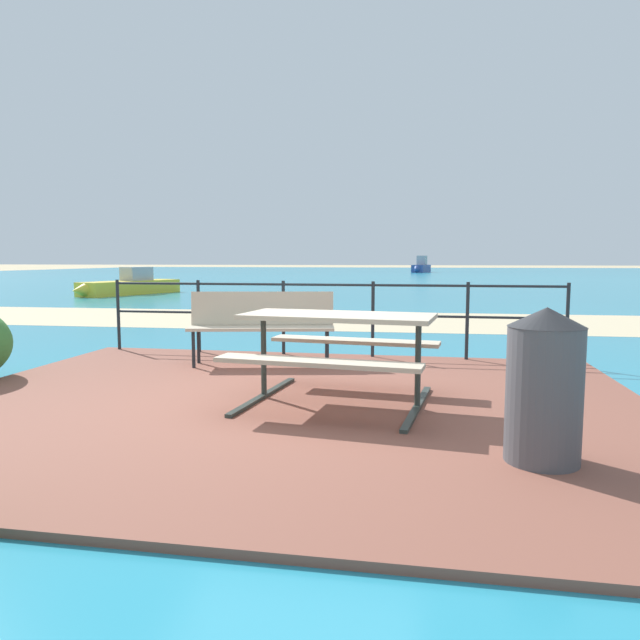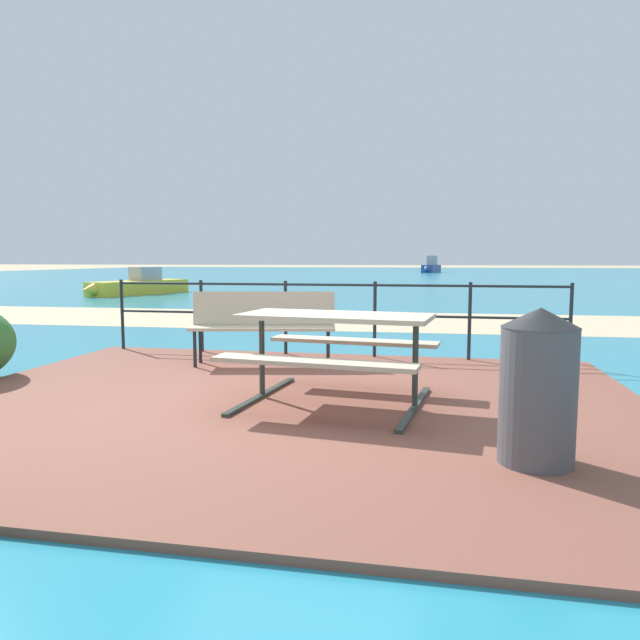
{
  "view_description": "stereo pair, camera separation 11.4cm",
  "coord_description": "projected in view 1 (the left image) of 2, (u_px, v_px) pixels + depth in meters",
  "views": [
    {
      "loc": [
        1.19,
        -4.88,
        1.32
      ],
      "look_at": [
        0.15,
        1.07,
        0.67
      ],
      "focal_mm": 32.27,
      "sensor_mm": 36.0,
      "label": 1
    },
    {
      "loc": [
        1.3,
        -4.85,
        1.32
      ],
      "look_at": [
        0.15,
        1.07,
        0.67
      ],
      "focal_mm": 32.27,
      "sensor_mm": 36.0,
      "label": 2
    }
  ],
  "objects": [
    {
      "name": "trash_bin",
      "position": [
        544.0,
        385.0,
        3.53
      ],
      "size": [
        0.47,
        0.47,
        0.96
      ],
      "color": "#4C4C51",
      "rests_on": "patio_paving"
    },
    {
      "name": "railing_fence",
      "position": [
        328.0,
        309.0,
        7.47
      ],
      "size": [
        5.94,
        0.04,
        0.97
      ],
      "color": "#1E2328",
      "rests_on": "patio_paving"
    },
    {
      "name": "sea_water",
      "position": [
        405.0,
        276.0,
        44.29
      ],
      "size": [
        90.0,
        90.0,
        0.01
      ],
      "primitive_type": "cube",
      "color": "teal",
      "rests_on": "ground"
    },
    {
      "name": "boat_near",
      "position": [
        421.0,
        267.0,
        56.26
      ],
      "size": [
        1.92,
        3.81,
        1.64
      ],
      "rotation": [
        0.0,
        0.0,
        4.45
      ],
      "color": "#2D478C",
      "rests_on": "sea_water"
    },
    {
      "name": "patio_paving",
      "position": [
        283.0,
        404.0,
        5.12
      ],
      "size": [
        6.4,
        5.2,
        0.06
      ],
      "primitive_type": "cube",
      "color": "brown",
      "rests_on": "ground"
    },
    {
      "name": "ground_plane",
      "position": [
        283.0,
        407.0,
        5.12
      ],
      "size": [
        240.0,
        240.0,
        0.0
      ],
      "primitive_type": "plane",
      "color": "tan"
    },
    {
      "name": "park_bench",
      "position": [
        262.0,
        320.0,
        6.85
      ],
      "size": [
        1.76,
        0.73,
        0.87
      ],
      "rotation": [
        0.0,
        0.0,
        0.19
      ],
      "color": "#BCAD93",
      "rests_on": "patio_paving"
    },
    {
      "name": "beach_strip",
      "position": [
        364.0,
        321.0,
        12.28
      ],
      "size": [
        54.07,
        5.0,
        0.01
      ],
      "primitive_type": "cube",
      "rotation": [
        0.0,
        0.0,
        0.02
      ],
      "color": "beige",
      "rests_on": "ground"
    },
    {
      "name": "picnic_table",
      "position": [
        338.0,
        336.0,
        4.98
      ],
      "size": [
        1.81,
        1.67,
        0.78
      ],
      "rotation": [
        0.0,
        0.0,
        -0.13
      ],
      "color": "#BCAD93",
      "rests_on": "patio_paving"
    },
    {
      "name": "boat_mid",
      "position": [
        130.0,
        286.0,
        21.29
      ],
      "size": [
        2.3,
        4.64,
        1.01
      ],
      "rotation": [
        0.0,
        0.0,
        4.4
      ],
      "color": "yellow",
      "rests_on": "sea_water"
    }
  ]
}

